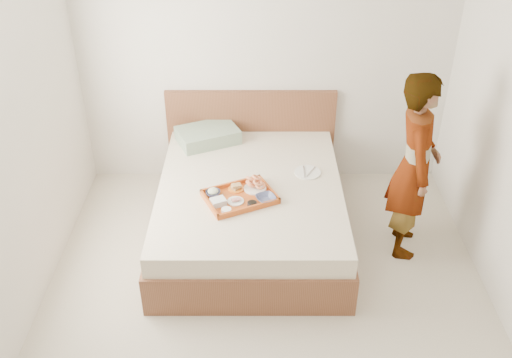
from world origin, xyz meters
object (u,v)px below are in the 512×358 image
object	(u,v)px
tray	(240,197)
person	(414,166)
bed	(250,210)
dinner_plate	(308,172)

from	to	relation	value
tray	person	xyz separation A→B (m)	(1.40, 0.06, 0.25)
bed	tray	world-z (taller)	tray
bed	person	distance (m)	1.43
bed	person	size ratio (longest dim) A/B	1.24
bed	dinner_plate	xyz separation A→B (m)	(0.50, 0.18, 0.27)
bed	person	world-z (taller)	person
bed	tray	distance (m)	0.37
bed	dinner_plate	size ratio (longest dim) A/B	8.63
dinner_plate	person	size ratio (longest dim) A/B	0.14
tray	dinner_plate	xyz separation A→B (m)	(0.59, 0.40, -0.02)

